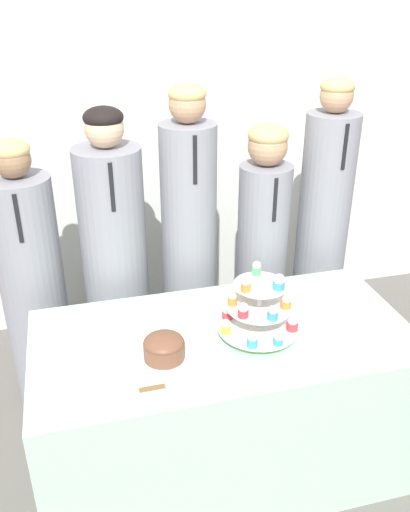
{
  "coord_description": "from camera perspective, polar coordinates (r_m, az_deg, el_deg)",
  "views": [
    {
      "loc": [
        -0.53,
        -1.36,
        2.01
      ],
      "look_at": [
        -0.07,
        0.42,
        1.07
      ],
      "focal_mm": 38.0,
      "sensor_mm": 36.0,
      "label": 1
    }
  ],
  "objects": [
    {
      "name": "cupcake_stand",
      "position": [
        2.14,
        5.68,
        -5.47
      ],
      "size": [
        0.33,
        0.33,
        0.31
      ],
      "color": "silver",
      "rests_on": "table"
    },
    {
      "name": "student_4",
      "position": [
        2.97,
        12.13,
        1.72
      ],
      "size": [
        0.27,
        0.27,
        1.61
      ],
      "color": "gray",
      "rests_on": "ground_plane"
    },
    {
      "name": "wall_back",
      "position": [
        3.27,
        -5.15,
        15.3
      ],
      "size": [
        9.0,
        0.06,
        2.7
      ],
      "color": "silver",
      "rests_on": "ground_plane"
    },
    {
      "name": "round_cake",
      "position": [
        2.06,
        -4.33,
        -9.72
      ],
      "size": [
        0.25,
        0.25,
        0.11
      ],
      "color": "white",
      "rests_on": "table"
    },
    {
      "name": "table",
      "position": [
        2.45,
        1.87,
        -15.17
      ],
      "size": [
        1.54,
        0.76,
        0.73
      ],
      "color": "#A8DBB2",
      "rests_on": "ground_plane"
    },
    {
      "name": "cake_knife",
      "position": [
        1.97,
        -3.96,
        -13.46
      ],
      "size": [
        0.31,
        0.02,
        0.01
      ],
      "rotation": [
        0.0,
        0.0,
        0.02
      ],
      "color": "silver",
      "rests_on": "table"
    },
    {
      "name": "student_2",
      "position": [
        2.74,
        -1.64,
        0.18
      ],
      "size": [
        0.27,
        0.28,
        1.61
      ],
      "color": "gray",
      "rests_on": "ground_plane"
    },
    {
      "name": "student_1",
      "position": [
        2.72,
        -9.32,
        -1.7
      ],
      "size": [
        0.31,
        0.32,
        1.53
      ],
      "color": "gray",
      "rests_on": "ground_plane"
    },
    {
      "name": "student_3",
      "position": [
        2.88,
        5.98,
        -0.42
      ],
      "size": [
        0.27,
        0.27,
        1.41
      ],
      "color": "gray",
      "rests_on": "ground_plane"
    },
    {
      "name": "student_0",
      "position": [
        2.75,
        -17.55,
        -3.71
      ],
      "size": [
        0.3,
        0.31,
        1.41
      ],
      "color": "gray",
      "rests_on": "ground_plane"
    }
  ]
}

